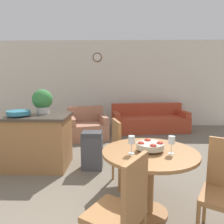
# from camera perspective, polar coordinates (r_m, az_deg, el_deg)

# --- Properties ---
(wall_back) EXTENTS (8.00, 0.09, 2.70)m
(wall_back) POSITION_cam_1_polar(r_m,az_deg,el_deg) (7.09, -1.00, 7.42)
(wall_back) COLOR silver
(wall_back) RESTS_ON ground_plane
(dining_table) EXTENTS (1.05, 1.05, 0.75)m
(dining_table) POSITION_cam_1_polar(r_m,az_deg,el_deg) (2.52, 9.78, -13.70)
(dining_table) COLOR #9E6B3D
(dining_table) RESTS_ON ground_plane
(dining_chair_near_left) EXTENTS (0.57, 0.57, 0.96)m
(dining_chair_near_left) POSITION_cam_1_polar(r_m,az_deg,el_deg) (1.91, 2.75, -23.70)
(dining_chair_near_left) COLOR #9E6B3D
(dining_chair_near_left) RESTS_ON ground_plane
(dining_chair_far_side) EXTENTS (0.51, 0.51, 0.96)m
(dining_chair_far_side) POSITION_cam_1_polar(r_m,az_deg,el_deg) (3.18, 3.06, -9.90)
(dining_chair_far_side) COLOR #9E6B3D
(dining_chair_far_side) RESTS_ON ground_plane
(fruit_bowl) EXTENTS (0.30, 0.30, 0.12)m
(fruit_bowl) POSITION_cam_1_polar(r_m,az_deg,el_deg) (2.44, 9.94, -8.66)
(fruit_bowl) COLOR #B7B29E
(fruit_bowl) RESTS_ON dining_table
(wine_glass_left) EXTENTS (0.07, 0.07, 0.19)m
(wine_glass_left) POSITION_cam_1_polar(r_m,az_deg,el_deg) (2.31, 5.13, -7.44)
(wine_glass_left) COLOR silver
(wine_glass_left) RESTS_ON dining_table
(wine_glass_right) EXTENTS (0.07, 0.07, 0.19)m
(wine_glass_right) POSITION_cam_1_polar(r_m,az_deg,el_deg) (2.38, 15.30, -7.28)
(wine_glass_right) COLOR silver
(wine_glass_right) RESTS_ON dining_table
(kitchen_island) EXTENTS (1.43, 0.79, 0.92)m
(kitchen_island) POSITION_cam_1_polar(r_m,az_deg,el_deg) (4.08, -20.94, -7.05)
(kitchen_island) COLOR #9E6B3D
(kitchen_island) RESTS_ON ground_plane
(teal_bowl) EXTENTS (0.38, 0.38, 0.09)m
(teal_bowl) POSITION_cam_1_polar(r_m,az_deg,el_deg) (3.91, -23.23, -0.20)
(teal_bowl) COLOR teal
(teal_bowl) RESTS_ON kitchen_island
(potted_plant) EXTENTS (0.36, 0.36, 0.43)m
(potted_plant) POSITION_cam_1_polar(r_m,az_deg,el_deg) (4.06, -17.71, 2.88)
(potted_plant) COLOR beige
(potted_plant) RESTS_ON kitchen_island
(trash_bin) EXTENTS (0.35, 0.29, 0.64)m
(trash_bin) POSITION_cam_1_polar(r_m,az_deg,el_deg) (3.80, -5.18, -9.93)
(trash_bin) COLOR #47474C
(trash_bin) RESTS_ON ground_plane
(couch) EXTENTS (2.25, 1.18, 0.77)m
(couch) POSITION_cam_1_polar(r_m,az_deg,el_deg) (6.51, 9.67, -2.41)
(couch) COLOR #B24228
(couch) RESTS_ON ground_plane
(armchair) EXTENTS (1.14, 1.08, 0.79)m
(armchair) POSITION_cam_1_polar(r_m,az_deg,el_deg) (5.68, -6.43, -4.02)
(armchair) COLOR #A87056
(armchair) RESTS_ON ground_plane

